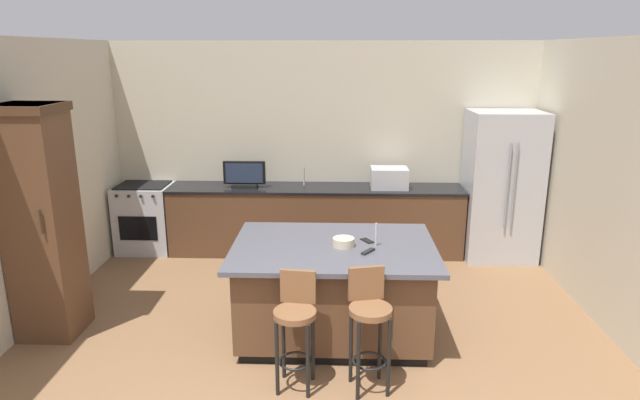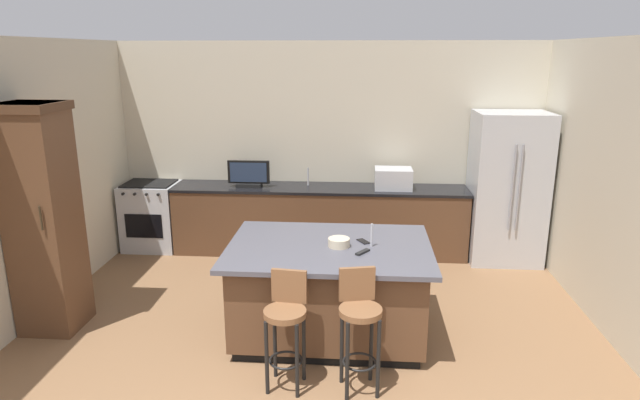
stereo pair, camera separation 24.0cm
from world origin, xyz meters
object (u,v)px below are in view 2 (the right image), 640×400
range_oven (152,216)px  cabinet_tower (43,216)px  bar_stool_right (359,320)px  cell_phone (363,241)px  tv_monitor (249,175)px  fruit_bowl (339,242)px  tv_remote (363,252)px  microwave (393,179)px  kitchen_island (329,289)px  refrigerator (507,188)px  bar_stool_left (286,320)px

range_oven → cabinet_tower: (-0.13, -2.26, 0.68)m
range_oven → bar_stool_right: size_ratio=0.93×
bar_stool_right → cell_phone: bearing=76.3°
tv_monitor → fruit_bowl: size_ratio=2.75×
cell_phone → tv_remote: bearing=-122.5°
fruit_bowl → cell_phone: 0.27m
microwave → kitchen_island: bearing=-107.6°
fruit_bowl → tv_monitor: bearing=120.4°
refrigerator → tv_remote: refrigerator is taller
cell_phone → range_oven: bearing=113.0°
kitchen_island → bar_stool_left: 0.91m
cell_phone → tv_monitor: bearing=95.4°
range_oven → tv_remote: size_ratio=5.46×
kitchen_island → range_oven: bearing=139.3°
refrigerator → tv_remote: 2.96m
kitchen_island → range_oven: (-2.58, 2.22, -0.00)m
kitchen_island → cabinet_tower: bearing=-179.0°
refrigerator → bar_stool_right: refrigerator is taller
refrigerator → fruit_bowl: (-2.06, -2.17, -0.02)m
refrigerator → fruit_bowl: refrigerator is taller
cabinet_tower → bar_stool_right: bearing=-15.2°
refrigerator → kitchen_island: bearing=-135.0°
bar_stool_left → tv_remote: (0.60, 0.68, 0.34)m
kitchen_island → tv_remote: tv_remote is taller
kitchen_island → microwave: 2.40m
tv_remote → bar_stool_right: bearing=-56.0°
kitchen_island → fruit_bowl: 0.49m
microwave → tv_monitor: bearing=-178.4°
range_oven → fruit_bowl: (2.67, -2.24, 0.48)m
bar_stool_left → cabinet_tower: bearing=167.9°
kitchen_island → bar_stool_left: bar_stool_left is taller
range_oven → bar_stool_left: size_ratio=0.97×
range_oven → tv_monitor: (1.38, -0.05, 0.61)m
refrigerator → cabinet_tower: cabinet_tower is taller
range_oven → cell_phone: range_oven is taller
tv_remote → range_oven: bearing=175.9°
bar_stool_left → tv_remote: 0.97m
cabinet_tower → fruit_bowl: cabinet_tower is taller
fruit_bowl → tv_remote: (0.22, -0.16, -0.03)m
refrigerator → range_oven: (-4.72, 0.07, -0.50)m
cell_phone → tv_remote: (-0.01, -0.30, 0.01)m
refrigerator → microwave: 1.44m
range_oven → tv_monitor: bearing=-2.1°
cabinet_tower → tv_monitor: 2.68m
bar_stool_left → refrigerator: bearing=57.3°
tv_remote → kitchen_island: bearing=-174.4°
tv_monitor → cell_phone: (1.51, -2.04, -0.16)m
tv_monitor → cell_phone: size_ratio=3.68×
fruit_bowl → refrigerator: bearing=46.5°
fruit_bowl → cell_phone: fruit_bowl is taller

